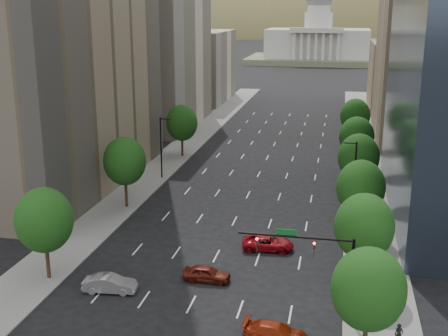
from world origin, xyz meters
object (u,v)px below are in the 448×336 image
Objects in this scene: capitol at (318,43)px; car_red_far at (268,243)px; car_silver at (110,284)px; car_red_near at (276,333)px; car_maroon at (207,273)px; traffic_signal at (320,258)px.

capitol reaches higher than car_red_far.
capitol is at bearing -8.31° from car_silver.
car_silver reaches higher than car_red_far.
car_red_far is (4.86, -207.11, -7.84)m from capitol.
car_silver is at bearing 128.03° from car_red_far.
car_maroon reaches higher than car_red_near.
car_silver is at bearing 79.38° from car_red_near.
car_red_near is 16.99m from car_red_far.
traffic_signal is 18.60m from car_silver.
car_red_near is (-2.90, -4.17, -4.45)m from traffic_signal.
car_maroon is 9.31m from car_red_far.
car_silver is at bearing 116.03° from car_maroon.
capitol is at bearing 9.33° from car_red_near.
car_maroon is at bearing 145.04° from car_red_far.
capitol is 215.38m from car_maroon.
car_silver is (-18.06, 0.76, -4.40)m from traffic_signal.
car_maroon is (-10.23, 4.48, -4.43)m from traffic_signal.
car_red_near is at bearing -114.35° from car_silver.
car_red_near is at bearing -176.27° from car_red_far.
traffic_signal is 14.51m from car_red_far.
car_red_near is at bearing -139.06° from car_maroon.
car_red_far is at bearing 114.24° from traffic_signal.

